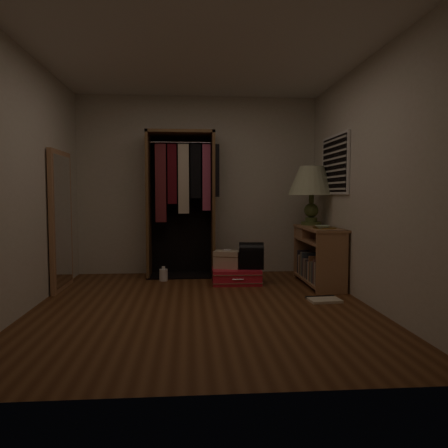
{
  "coord_description": "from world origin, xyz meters",
  "views": [
    {
      "loc": [
        -0.14,
        -4.48,
        1.18
      ],
      "look_at": [
        0.3,
        0.95,
        0.8
      ],
      "focal_mm": 35.0,
      "sensor_mm": 36.0,
      "label": 1
    }
  ],
  "objects_px": {
    "console_bookshelf": "(318,254)",
    "open_wardrobe": "(183,191)",
    "train_case": "(227,259)",
    "pink_suitcase": "(236,276)",
    "black_bag": "(251,255)",
    "white_jug": "(164,275)",
    "table_lamp": "(312,182)",
    "floor_mirror": "(61,221)"
  },
  "relations": [
    {
      "from": "console_bookshelf",
      "to": "open_wardrobe",
      "type": "height_order",
      "value": "open_wardrobe"
    },
    {
      "from": "table_lamp",
      "to": "white_jug",
      "type": "bearing_deg",
      "value": 179.66
    },
    {
      "from": "pink_suitcase",
      "to": "console_bookshelf",
      "type": "bearing_deg",
      "value": -4.74
    },
    {
      "from": "console_bookshelf",
      "to": "pink_suitcase",
      "type": "xyz_separation_m",
      "value": [
        -1.05,
        0.11,
        -0.29
      ]
    },
    {
      "from": "console_bookshelf",
      "to": "table_lamp",
      "type": "bearing_deg",
      "value": 89.13
    },
    {
      "from": "console_bookshelf",
      "to": "pink_suitcase",
      "type": "bearing_deg",
      "value": 173.85
    },
    {
      "from": "train_case",
      "to": "white_jug",
      "type": "xyz_separation_m",
      "value": [
        -0.85,
        0.19,
        -0.23
      ]
    },
    {
      "from": "pink_suitcase",
      "to": "table_lamp",
      "type": "xyz_separation_m",
      "value": [
        1.06,
        0.24,
        1.24
      ]
    },
    {
      "from": "train_case",
      "to": "table_lamp",
      "type": "xyz_separation_m",
      "value": [
        1.18,
        0.18,
        1.02
      ]
    },
    {
      "from": "open_wardrobe",
      "to": "white_jug",
      "type": "height_order",
      "value": "open_wardrobe"
    },
    {
      "from": "console_bookshelf",
      "to": "white_jug",
      "type": "relative_size",
      "value": 5.69
    },
    {
      "from": "floor_mirror",
      "to": "pink_suitcase",
      "type": "height_order",
      "value": "floor_mirror"
    },
    {
      "from": "floor_mirror",
      "to": "table_lamp",
      "type": "height_order",
      "value": "floor_mirror"
    },
    {
      "from": "table_lamp",
      "to": "white_jug",
      "type": "height_order",
      "value": "table_lamp"
    },
    {
      "from": "train_case",
      "to": "black_bag",
      "type": "xyz_separation_m",
      "value": [
        0.31,
        -0.06,
        0.06
      ]
    },
    {
      "from": "black_bag",
      "to": "floor_mirror",
      "type": "bearing_deg",
      "value": -170.02
    },
    {
      "from": "floor_mirror",
      "to": "train_case",
      "type": "bearing_deg",
      "value": 6.06
    },
    {
      "from": "train_case",
      "to": "open_wardrobe",
      "type": "bearing_deg",
      "value": 154.07
    },
    {
      "from": "console_bookshelf",
      "to": "train_case",
      "type": "bearing_deg",
      "value": 171.27
    },
    {
      "from": "console_bookshelf",
      "to": "open_wardrobe",
      "type": "bearing_deg",
      "value": 157.35
    },
    {
      "from": "open_wardrobe",
      "to": "floor_mirror",
      "type": "xyz_separation_m",
      "value": [
        -1.49,
        -0.77,
        -0.37
      ]
    },
    {
      "from": "train_case",
      "to": "white_jug",
      "type": "bearing_deg",
      "value": -174.99
    },
    {
      "from": "black_bag",
      "to": "open_wardrobe",
      "type": "bearing_deg",
      "value": 151.67
    },
    {
      "from": "console_bookshelf",
      "to": "open_wardrobe",
      "type": "distance_m",
      "value": 2.07
    },
    {
      "from": "pink_suitcase",
      "to": "black_bag",
      "type": "distance_m",
      "value": 0.34
    },
    {
      "from": "console_bookshelf",
      "to": "floor_mirror",
      "type": "bearing_deg",
      "value": -179.3
    },
    {
      "from": "pink_suitcase",
      "to": "white_jug",
      "type": "xyz_separation_m",
      "value": [
        -0.97,
        0.26,
        -0.01
      ]
    },
    {
      "from": "console_bookshelf",
      "to": "train_case",
      "type": "xyz_separation_m",
      "value": [
        -1.17,
        0.18,
        -0.08
      ]
    },
    {
      "from": "white_jug",
      "to": "pink_suitcase",
      "type": "bearing_deg",
      "value": -14.84
    },
    {
      "from": "floor_mirror",
      "to": "white_jug",
      "type": "height_order",
      "value": "floor_mirror"
    },
    {
      "from": "open_wardrobe",
      "to": "black_bag",
      "type": "relative_size",
      "value": 5.89
    },
    {
      "from": "console_bookshelf",
      "to": "train_case",
      "type": "distance_m",
      "value": 1.19
    },
    {
      "from": "pink_suitcase",
      "to": "table_lamp",
      "type": "distance_m",
      "value": 1.65
    },
    {
      "from": "console_bookshelf",
      "to": "white_jug",
      "type": "height_order",
      "value": "console_bookshelf"
    },
    {
      "from": "pink_suitcase",
      "to": "train_case",
      "type": "xyz_separation_m",
      "value": [
        -0.12,
        0.07,
        0.21
      ]
    },
    {
      "from": "console_bookshelf",
      "to": "train_case",
      "type": "relative_size",
      "value": 2.85
    },
    {
      "from": "open_wardrobe",
      "to": "black_bag",
      "type": "height_order",
      "value": "open_wardrobe"
    },
    {
      "from": "black_bag",
      "to": "white_jug",
      "type": "distance_m",
      "value": 1.22
    },
    {
      "from": "table_lamp",
      "to": "open_wardrobe",
      "type": "bearing_deg",
      "value": 168.01
    },
    {
      "from": "floor_mirror",
      "to": "black_bag",
      "type": "height_order",
      "value": "floor_mirror"
    },
    {
      "from": "console_bookshelf",
      "to": "floor_mirror",
      "type": "distance_m",
      "value": 3.27
    },
    {
      "from": "open_wardrobe",
      "to": "table_lamp",
      "type": "height_order",
      "value": "open_wardrobe"
    }
  ]
}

